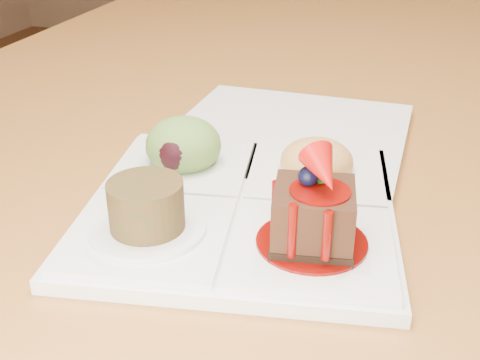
# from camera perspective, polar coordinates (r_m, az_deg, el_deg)

# --- Properties ---
(dining_table) EXTENTS (1.00, 1.80, 0.75)m
(dining_table) POSITION_cam_1_polar(r_m,az_deg,el_deg) (0.99, 4.75, 7.21)
(dining_table) COLOR #996127
(dining_table) RESTS_ON ground
(sampler_plate) EXTENTS (0.30, 0.30, 0.10)m
(sampler_plate) POSITION_cam_1_polar(r_m,az_deg,el_deg) (0.53, -0.17, -1.18)
(sampler_plate) COLOR silver
(sampler_plate) RESTS_ON dining_table
(second_plate) EXTENTS (0.27, 0.27, 0.01)m
(second_plate) POSITION_cam_1_polar(r_m,az_deg,el_deg) (0.68, 4.50, 4.23)
(second_plate) COLOR silver
(second_plate) RESTS_ON dining_table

